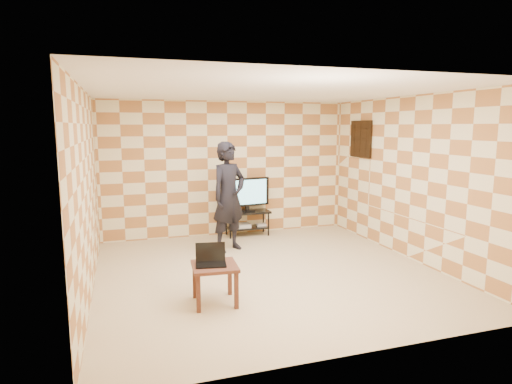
# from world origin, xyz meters

# --- Properties ---
(floor) EXTENTS (5.00, 5.00, 0.00)m
(floor) POSITION_xyz_m (0.00, 0.00, 0.00)
(floor) COLOR #C6B186
(floor) RESTS_ON ground
(wall_back) EXTENTS (5.00, 0.02, 2.70)m
(wall_back) POSITION_xyz_m (0.00, 2.50, 1.35)
(wall_back) COLOR beige
(wall_back) RESTS_ON ground
(wall_front) EXTENTS (5.00, 0.02, 2.70)m
(wall_front) POSITION_xyz_m (0.00, -2.50, 1.35)
(wall_front) COLOR beige
(wall_front) RESTS_ON ground
(wall_left) EXTENTS (0.02, 5.00, 2.70)m
(wall_left) POSITION_xyz_m (-2.50, 0.00, 1.35)
(wall_left) COLOR beige
(wall_left) RESTS_ON ground
(wall_right) EXTENTS (0.02, 5.00, 2.70)m
(wall_right) POSITION_xyz_m (2.50, 0.00, 1.35)
(wall_right) COLOR beige
(wall_right) RESTS_ON ground
(ceiling) EXTENTS (5.00, 5.00, 0.02)m
(ceiling) POSITION_xyz_m (0.00, 0.00, 2.70)
(ceiling) COLOR white
(ceiling) RESTS_ON wall_back
(wall_art) EXTENTS (0.04, 0.72, 0.72)m
(wall_art) POSITION_xyz_m (2.47, 1.55, 1.95)
(wall_art) COLOR black
(wall_art) RESTS_ON wall_right
(tv_stand) EXTENTS (0.91, 0.41, 0.50)m
(tv_stand) POSITION_xyz_m (0.34, 2.25, 0.36)
(tv_stand) COLOR black
(tv_stand) RESTS_ON floor
(tv) EXTENTS (0.94, 0.21, 0.68)m
(tv) POSITION_xyz_m (0.34, 2.24, 0.88)
(tv) COLOR black
(tv) RESTS_ON tv_stand
(dvd_player) EXTENTS (0.41, 0.29, 0.07)m
(dvd_player) POSITION_xyz_m (0.19, 2.27, 0.21)
(dvd_player) COLOR silver
(dvd_player) RESTS_ON tv_stand
(game_console) EXTENTS (0.20, 0.15, 0.04)m
(game_console) POSITION_xyz_m (0.64, 2.26, 0.19)
(game_console) COLOR silver
(game_console) RESTS_ON tv_stand
(side_table) EXTENTS (0.59, 0.59, 0.50)m
(side_table) POSITION_xyz_m (-1.01, -0.88, 0.41)
(side_table) COLOR #381A10
(side_table) RESTS_ON floor
(laptop) EXTENTS (0.42, 0.35, 0.25)m
(laptop) POSITION_xyz_m (-1.05, -0.83, 0.55)
(laptop) COLOR black
(laptop) RESTS_ON side_table
(person) EXTENTS (0.84, 0.73, 1.94)m
(person) POSITION_xyz_m (-0.27, 1.35, 0.97)
(person) COLOR black
(person) RESTS_ON floor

